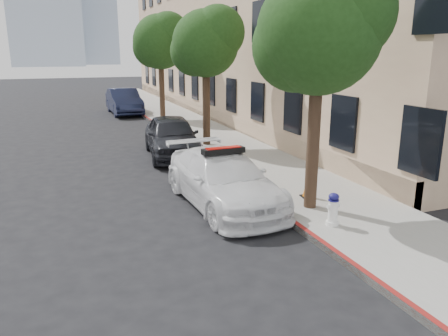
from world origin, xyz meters
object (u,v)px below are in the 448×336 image
Objects in this scene: parked_car_far at (124,101)px; parked_car_mid at (172,136)px; police_car at (223,179)px; traffic_cone at (308,186)px; fire_hydrant at (333,209)px.

parked_car_mid is at bearing -91.44° from parked_car_far.
traffic_cone is (2.12, -0.61, -0.23)m from police_car.
traffic_cone is (2.02, -18.71, -0.34)m from parked_car_far.
parked_car_mid is at bearing 107.67° from traffic_cone.
police_car is at bearing -84.98° from parked_car_mid.
parked_car_far is at bearing 96.02° from parked_car_mid.
parked_car_mid reaches higher than traffic_cone.
fire_hydrant reaches higher than traffic_cone.
parked_car_far is 7.81× the size of traffic_cone.
parked_car_far is 18.82m from traffic_cone.
police_car is 1.07× the size of parked_car_mid.
parked_car_mid is at bearing 99.95° from fire_hydrant.
parked_car_mid reaches higher than police_car.
parked_car_far is 6.56× the size of fire_hydrant.
police_car is 2.95m from fire_hydrant.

